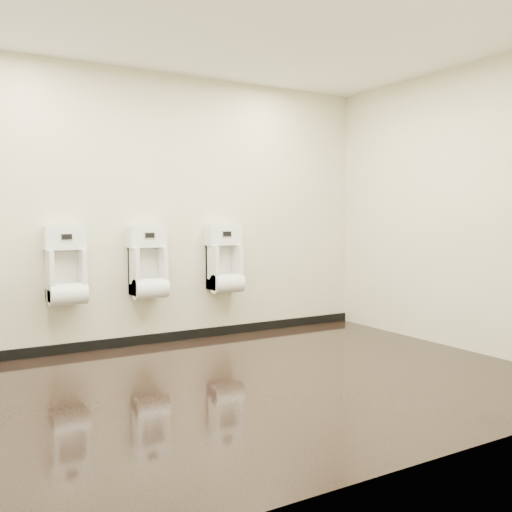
{
  "coord_description": "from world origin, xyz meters",
  "views": [
    {
      "loc": [
        -2.13,
        -3.85,
        1.33
      ],
      "look_at": [
        0.48,
        0.55,
        0.97
      ],
      "focal_mm": 40.0,
      "sensor_mm": 36.0,
      "label": 1
    }
  ],
  "objects": [
    {
      "name": "urinal_3",
      "position": [
        0.72,
        1.62,
        0.81
      ],
      "size": [
        0.39,
        0.29,
        0.72
      ],
      "color": "white",
      "rests_on": "back_wall"
    },
    {
      "name": "right_wall",
      "position": [
        2.5,
        0.0,
        1.4
      ],
      "size": [
        0.02,
        3.5,
        2.8
      ],
      "primitive_type": "cube",
      "color": "beige",
      "rests_on": "ground"
    },
    {
      "name": "urinal_2",
      "position": [
        -0.15,
        1.62,
        0.81
      ],
      "size": [
        0.39,
        0.29,
        0.72
      ],
      "color": "white",
      "rests_on": "back_wall"
    },
    {
      "name": "back_wall",
      "position": [
        0.0,
        1.75,
        1.4
      ],
      "size": [
        5.0,
        0.02,
        2.8
      ],
      "primitive_type": "cube",
      "color": "beige",
      "rests_on": "ground"
    },
    {
      "name": "skirting_back",
      "position": [
        0.0,
        1.74,
        0.05
      ],
      "size": [
        5.0,
        0.02,
        0.1
      ],
      "primitive_type": "cube",
      "color": "black",
      "rests_on": "ground"
    },
    {
      "name": "ground",
      "position": [
        0.0,
        0.0,
        0.0
      ],
      "size": [
        5.0,
        3.5,
        0.0
      ],
      "primitive_type": "cube",
      "color": "black",
      "rests_on": "ground"
    },
    {
      "name": "ceiling",
      "position": [
        0.0,
        0.0,
        2.8
      ],
      "size": [
        5.0,
        3.5,
        0.0
      ],
      "primitive_type": "cube",
      "color": "white"
    },
    {
      "name": "urinal_1",
      "position": [
        -0.95,
        1.62,
        0.81
      ],
      "size": [
        0.39,
        0.29,
        0.72
      ],
      "color": "white",
      "rests_on": "back_wall"
    },
    {
      "name": "front_wall",
      "position": [
        0.0,
        -1.75,
        1.4
      ],
      "size": [
        5.0,
        0.02,
        2.8
      ],
      "primitive_type": "cube",
      "color": "beige",
      "rests_on": "ground"
    }
  ]
}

